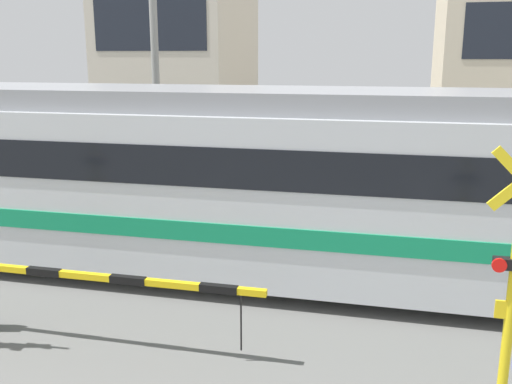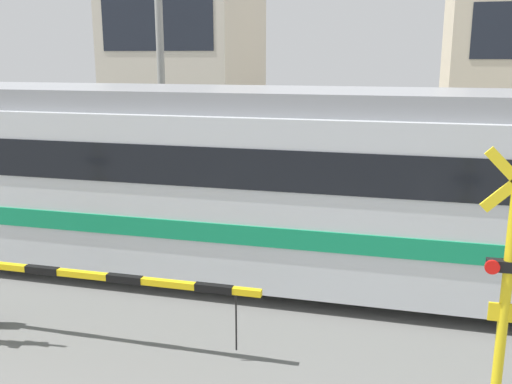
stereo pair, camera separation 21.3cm
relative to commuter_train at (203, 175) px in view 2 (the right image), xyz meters
The scene contains 9 objects.
rail_track_near 2.19m from the commuter_train, 34.33° to the right, with size 50.00×0.10×0.08m.
rail_track_far 2.19m from the commuter_train, 34.33° to the left, with size 50.00×0.10×0.08m.
commuter_train is the anchor object (origin of this frame).
crossing_barrier_near 3.48m from the commuter_train, 109.86° to the right, with size 4.40×0.20×1.05m.
crossing_barrier_far 4.72m from the commuter_train, 45.43° to the left, with size 4.40×0.20×1.05m.
crossing_signal_right 5.98m from the commuter_train, 38.36° to the right, with size 0.68×0.15×3.09m.
pedestrian 5.65m from the commuter_train, 86.09° to the left, with size 0.38×0.22×1.71m.
building_left_of_street 14.29m from the commuter_train, 112.23° to the left, with size 5.12×6.09×9.26m.
utility_pole_streetside 6.91m from the commuter_train, 120.03° to the left, with size 0.22×0.22×7.22m.
Camera 2 is at (2.53, -0.20, 3.95)m, focal length 40.00 mm.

